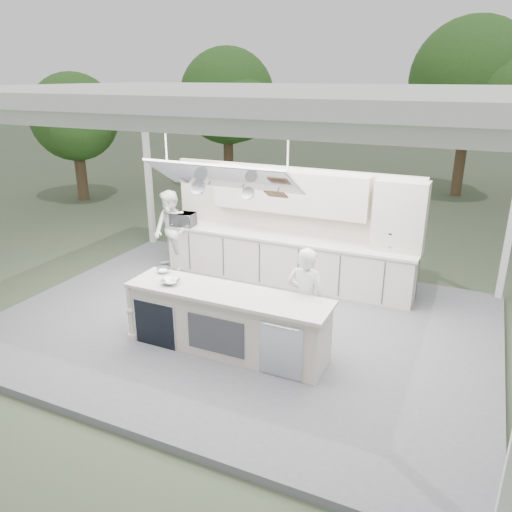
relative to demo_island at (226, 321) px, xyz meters
The scene contains 12 objects.
ground 1.10m from the demo_island, 101.07° to the left, with size 90.00×90.00×0.00m, color #3D4932.
stage_deck 1.07m from the demo_island, 101.07° to the left, with size 8.00×6.00×0.12m, color slate.
tent 3.25m from the demo_island, 101.05° to the left, with size 8.20×6.20×3.86m.
demo_island is the anchor object (origin of this frame).
back_counter 2.82m from the demo_island, 93.63° to the left, with size 5.08×0.72×0.95m.
back_wall_unit 3.19m from the demo_island, 84.98° to the left, with size 5.05×0.48×2.25m.
tree_cluster 11.02m from the demo_island, 91.82° to the left, with size 19.55×9.40×5.85m.
head_chef 1.22m from the demo_island, 26.11° to the left, with size 0.59×0.39×1.62m, color silver.
sous_chef 3.59m from the demo_island, 136.45° to the left, with size 0.82×0.64×1.69m, color white.
toaster_oven 3.58m from the demo_island, 132.33° to the left, with size 0.50×0.34×0.27m, color #B1B3B8.
bowl_large 1.02m from the demo_island, behind, with size 0.27×0.27×0.07m, color #B0B3B7.
bowl_small 1.37m from the demo_island, 168.15° to the left, with size 0.21×0.21×0.07m, color silver.
Camera 1 is at (3.34, -6.71, 4.03)m, focal length 35.00 mm.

